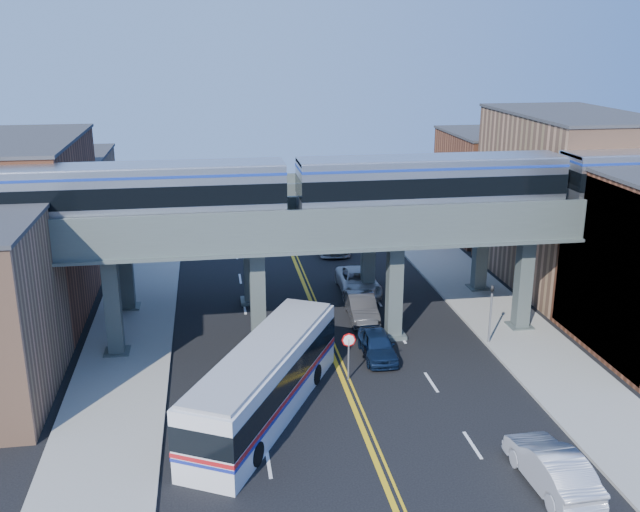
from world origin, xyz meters
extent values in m
plane|color=black|center=(0.00, 0.00, 0.00)|extent=(120.00, 120.00, 0.00)
cube|color=gray|center=(-11.50, 10.00, 0.08)|extent=(5.00, 70.00, 0.16)
cube|color=gray|center=(11.50, 10.00, 0.08)|extent=(5.00, 70.00, 0.16)
cube|color=brown|center=(-18.50, 16.00, 5.50)|extent=(8.00, 14.00, 11.00)
cube|color=#9E6F51|center=(-18.50, 29.00, 4.00)|extent=(8.00, 10.00, 8.00)
cube|color=#9E6F51|center=(18.50, 16.00, 6.00)|extent=(8.00, 14.00, 12.00)
cube|color=brown|center=(18.50, 29.00, 4.50)|extent=(8.00, 10.00, 9.00)
cube|color=teal|center=(14.55, 4.00, 4.75)|extent=(0.10, 9.50, 9.50)
cube|color=#465250|center=(-12.00, 8.00, 3.00)|extent=(0.85, 0.85, 6.00)
cube|color=#465250|center=(-4.00, 8.00, 3.00)|extent=(0.85, 0.85, 6.00)
cube|color=#465250|center=(4.00, 8.00, 3.00)|extent=(0.85, 0.85, 6.00)
cube|color=#465250|center=(12.00, 8.00, 3.00)|extent=(0.85, 0.85, 6.00)
cube|color=#4B5651|center=(0.00, 8.00, 6.70)|extent=(52.00, 3.60, 1.40)
cube|color=#465250|center=(-12.00, 15.00, 3.00)|extent=(0.85, 0.85, 6.00)
cube|color=#465250|center=(-4.00, 15.00, 3.00)|extent=(0.85, 0.85, 6.00)
cube|color=#465250|center=(4.00, 15.00, 3.00)|extent=(0.85, 0.85, 6.00)
cube|color=#465250|center=(12.00, 15.00, 3.00)|extent=(0.85, 0.85, 6.00)
cube|color=#4B5651|center=(0.00, 15.00, 6.70)|extent=(52.00, 3.60, 1.40)
cube|color=black|center=(-14.69, 8.00, 7.52)|extent=(2.17, 2.17, 0.25)
cube|color=black|center=(-5.09, 8.00, 7.52)|extent=(2.17, 2.17, 0.25)
cube|color=silver|center=(-9.89, 8.00, 9.22)|extent=(14.99, 2.86, 3.16)
cube|color=black|center=(-9.89, 8.00, 9.37)|extent=(15.01, 2.92, 1.09)
cube|color=black|center=(1.10, 8.00, 7.52)|extent=(2.17, 2.17, 0.25)
cube|color=black|center=(10.70, 8.00, 7.52)|extent=(2.17, 2.17, 0.25)
cube|color=silver|center=(5.90, 8.00, 9.22)|extent=(14.99, 2.86, 3.16)
cube|color=black|center=(5.90, 8.00, 9.37)|extent=(15.01, 2.92, 1.09)
cube|color=black|center=(16.90, 8.00, 7.52)|extent=(2.17, 2.17, 0.25)
cylinder|color=slate|center=(0.30, 3.00, 1.15)|extent=(0.09, 0.09, 2.30)
cylinder|color=red|center=(0.30, 3.00, 2.25)|extent=(0.76, 0.04, 0.76)
cylinder|color=slate|center=(9.20, 6.00, 1.60)|extent=(0.12, 0.12, 3.20)
imported|color=black|center=(9.20, 6.00, 3.65)|extent=(0.15, 0.18, 0.90)
cube|color=silver|center=(-4.27, 0.21, 1.66)|extent=(8.38, 12.65, 3.31)
cube|color=black|center=(-4.27, 0.21, 2.08)|extent=(8.45, 12.71, 1.12)
cube|color=#B21419|center=(-4.27, 0.21, 1.33)|extent=(8.44, 12.71, 0.19)
cylinder|color=black|center=(-6.16, -3.43, 0.53)|extent=(3.04, 2.28, 1.07)
cylinder|color=black|center=(-2.61, 3.39, 0.53)|extent=(3.04, 2.28, 1.07)
imported|color=#0E1C36|center=(2.43, 5.44, 0.74)|extent=(1.85, 4.37, 1.47)
imported|color=#333336|center=(2.73, 11.03, 0.78)|extent=(1.90, 4.84, 1.57)
imported|color=silver|center=(3.53, 15.85, 0.79)|extent=(2.82, 5.77, 1.58)
imported|color=#B1B0B5|center=(3.42, 26.31, 0.90)|extent=(2.71, 6.29, 1.80)
imported|color=#BABABF|center=(6.50, -7.30, 0.86)|extent=(2.05, 5.28, 1.72)
camera|label=1|loc=(-6.41, -30.05, 17.30)|focal=40.00mm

